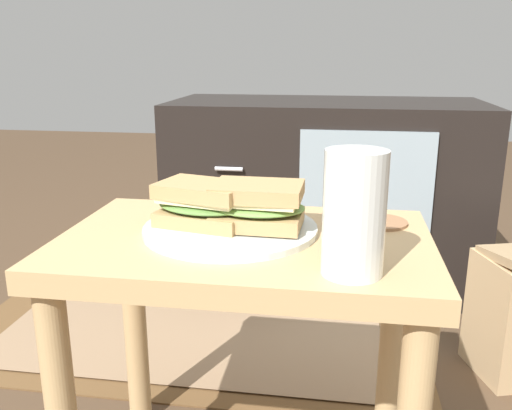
% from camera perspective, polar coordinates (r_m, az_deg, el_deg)
% --- Properties ---
extents(side_table, '(0.56, 0.36, 0.46)m').
position_cam_1_polar(side_table, '(0.86, -1.14, -8.99)').
color(side_table, tan).
rests_on(side_table, ground).
extents(tv_cabinet, '(0.96, 0.46, 0.58)m').
position_cam_1_polar(tv_cabinet, '(1.77, 7.11, 1.35)').
color(tv_cabinet, black).
rests_on(tv_cabinet, ground).
extents(area_rug, '(1.21, 0.64, 0.01)m').
position_cam_1_polar(area_rug, '(1.52, -6.52, -12.78)').
color(area_rug, brown).
rests_on(area_rug, ground).
extents(plate, '(0.27, 0.27, 0.01)m').
position_cam_1_polar(plate, '(0.85, -2.68, -2.48)').
color(plate, silver).
rests_on(plate, side_table).
extents(sandwich_front, '(0.16, 0.12, 0.07)m').
position_cam_1_polar(sandwich_front, '(0.85, -5.53, 0.13)').
color(sandwich_front, tan).
rests_on(sandwich_front, plate).
extents(sandwich_back, '(0.15, 0.11, 0.07)m').
position_cam_1_polar(sandwich_back, '(0.83, 0.17, -0.03)').
color(sandwich_back, tan).
rests_on(sandwich_back, plate).
extents(beer_glass, '(0.08, 0.08, 0.16)m').
position_cam_1_polar(beer_glass, '(0.68, 10.22, -1.04)').
color(beer_glass, silver).
rests_on(beer_glass, side_table).
extents(coaster, '(0.08, 0.08, 0.01)m').
position_cam_1_polar(coaster, '(0.91, 12.94, -1.76)').
color(coaster, '#996B47').
rests_on(coaster, side_table).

